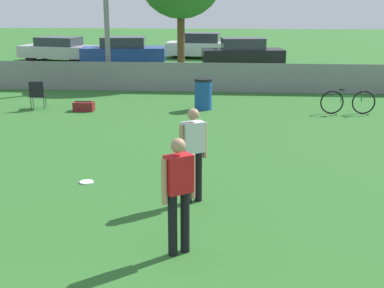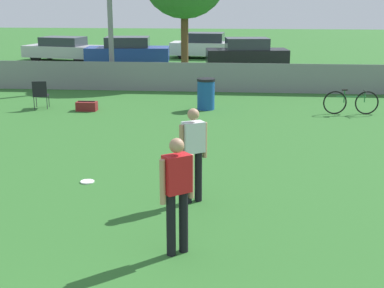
% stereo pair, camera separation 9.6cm
% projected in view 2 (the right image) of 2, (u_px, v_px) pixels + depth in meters
% --- Properties ---
extents(fence_backline, '(20.94, 0.07, 1.21)m').
position_uv_depth(fence_backline, '(195.00, 77.00, 20.23)').
color(fence_backline, gray).
rests_on(fence_backline, ground_plane).
extents(player_receiver_white, '(0.46, 0.38, 1.68)m').
position_uv_depth(player_receiver_white, '(193.00, 149.00, 9.17)').
color(player_receiver_white, black).
rests_on(player_receiver_white, ground_plane).
extents(player_defender_red, '(0.44, 0.40, 1.68)m').
position_uv_depth(player_defender_red, '(177.00, 189.00, 7.28)').
color(player_defender_red, black).
rests_on(player_defender_red, ground_plane).
extents(frisbee_disc, '(0.27, 0.27, 0.03)m').
position_uv_depth(frisbee_disc, '(87.00, 182.00, 10.40)').
color(frisbee_disc, white).
rests_on(frisbee_disc, ground_plane).
extents(folding_chair_sideline, '(0.53, 0.53, 0.90)m').
position_uv_depth(folding_chair_sideline, '(40.00, 93.00, 17.15)').
color(folding_chair_sideline, '#333338').
rests_on(folding_chair_sideline, ground_plane).
extents(bicycle_sideline, '(1.69, 0.44, 0.77)m').
position_uv_depth(bicycle_sideline, '(351.00, 102.00, 16.34)').
color(bicycle_sideline, black).
rests_on(bicycle_sideline, ground_plane).
extents(trash_bin, '(0.58, 0.58, 0.99)m').
position_uv_depth(trash_bin, '(206.00, 94.00, 17.04)').
color(trash_bin, '#194C99').
rests_on(trash_bin, ground_plane).
extents(gear_bag_sideline, '(0.64, 0.35, 0.31)m').
position_uv_depth(gear_bag_sideline, '(87.00, 106.00, 16.93)').
color(gear_bag_sideline, maroon).
rests_on(gear_bag_sideline, ground_plane).
extents(parked_car_silver, '(4.62, 2.55, 1.34)m').
position_uv_depth(parked_car_silver, '(64.00, 49.00, 29.94)').
color(parked_car_silver, black).
rests_on(parked_car_silver, ground_plane).
extents(parked_car_blue, '(4.54, 2.24, 1.45)m').
position_uv_depth(parked_car_blue, '(128.00, 51.00, 28.49)').
color(parked_car_blue, black).
rests_on(parked_car_blue, ground_plane).
extents(parked_car_white, '(4.15, 2.06, 1.47)m').
position_uv_depth(parked_car_white, '(206.00, 46.00, 31.47)').
color(parked_car_white, black).
rests_on(parked_car_white, ground_plane).
extents(parked_car_dark, '(4.29, 2.18, 1.49)m').
position_uv_depth(parked_car_dark, '(247.00, 54.00, 27.25)').
color(parked_car_dark, black).
rests_on(parked_car_dark, ground_plane).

